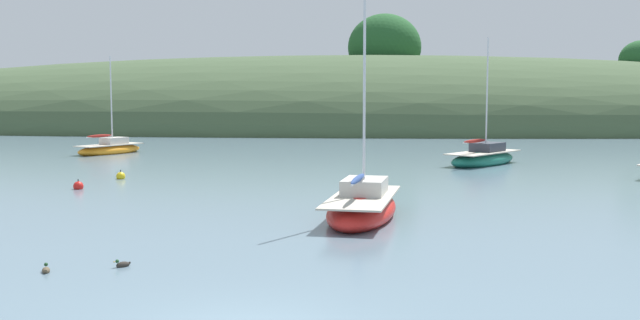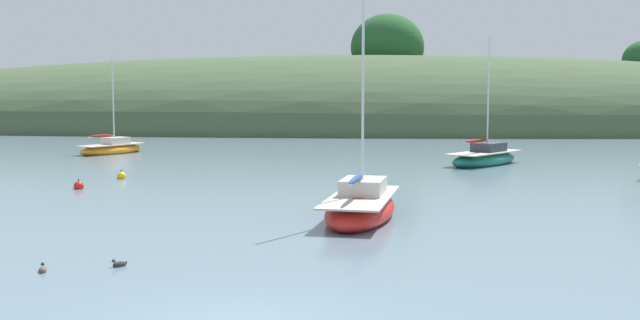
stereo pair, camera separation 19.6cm
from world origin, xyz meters
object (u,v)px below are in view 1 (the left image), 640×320
object	(u,v)px
duck_lone_right	(46,270)
duck_lead	(123,265)
sailboat_white_near	(110,149)
sailboat_orange_cutter	(483,158)
mooring_buoy_outer	(78,186)
sailboat_navy_dinghy	(362,207)
mooring_buoy_channel	(121,176)

from	to	relation	value
duck_lone_right	duck_lead	size ratio (longest dim) A/B	1.11
sailboat_white_near	sailboat_orange_cutter	distance (m)	25.26
mooring_buoy_outer	sailboat_white_near	bearing A→B (deg)	105.94
sailboat_white_near	duck_lead	size ratio (longest dim) A/B	18.61
sailboat_white_near	mooring_buoy_outer	size ratio (longest dim) A/B	12.74
sailboat_white_near	duck_lone_right	world-z (taller)	sailboat_white_near
sailboat_navy_dinghy	mooring_buoy_channel	bearing A→B (deg)	139.04
mooring_buoy_outer	duck_lead	distance (m)	15.28
sailboat_navy_dinghy	duck_lead	bearing A→B (deg)	-128.63
mooring_buoy_channel	duck_lead	world-z (taller)	mooring_buoy_channel
mooring_buoy_outer	duck_lone_right	world-z (taller)	mooring_buoy_outer
mooring_buoy_channel	duck_lone_right	size ratio (longest dim) A/B	1.31
sailboat_orange_cutter	sailboat_navy_dinghy	bearing A→B (deg)	-110.32
sailboat_white_near	mooring_buoy_outer	bearing A→B (deg)	-74.06
sailboat_orange_cutter	mooring_buoy_outer	distance (m)	22.86
mooring_buoy_outer	duck_lone_right	xyz separation A→B (m)	(5.11, -14.37, -0.07)
sailboat_orange_cutter	mooring_buoy_outer	size ratio (longest dim) A/B	14.12
sailboat_navy_dinghy	sailboat_orange_cutter	world-z (taller)	sailboat_navy_dinghy
sailboat_navy_dinghy	sailboat_white_near	bearing A→B (deg)	125.62
mooring_buoy_channel	sailboat_white_near	bearing A→B (deg)	111.87
sailboat_orange_cutter	duck_lone_right	bearing A→B (deg)	-118.31
sailboat_orange_cutter	mooring_buoy_channel	world-z (taller)	sailboat_orange_cutter
duck_lead	sailboat_navy_dinghy	bearing A→B (deg)	51.37
sailboat_navy_dinghy	duck_lone_right	size ratio (longest dim) A/B	21.45
sailboat_white_near	mooring_buoy_outer	xyz separation A→B (m)	(5.17, -18.09, -0.22)
mooring_buoy_outer	mooring_buoy_channel	xyz separation A→B (m)	(0.57, 3.80, 0.00)
mooring_buoy_outer	duck_lead	size ratio (longest dim) A/B	1.46
mooring_buoy_channel	sailboat_navy_dinghy	bearing A→B (deg)	-40.96
sailboat_navy_dinghy	sailboat_white_near	world-z (taller)	sailboat_navy_dinghy
mooring_buoy_channel	duck_lead	xyz separation A→B (m)	(6.15, -17.52, -0.07)
sailboat_white_near	sailboat_orange_cutter	xyz separation A→B (m)	(24.54, -5.96, 0.04)
duck_lone_right	duck_lead	distance (m)	1.74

